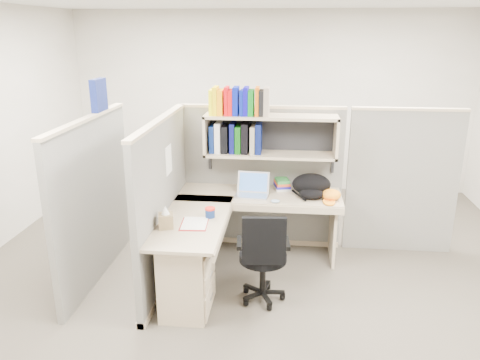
# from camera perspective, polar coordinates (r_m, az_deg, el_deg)

# --- Properties ---
(ground) EXTENTS (6.00, 6.00, 0.00)m
(ground) POSITION_cam_1_polar(r_m,az_deg,el_deg) (4.81, 1.83, -12.22)
(ground) COLOR #37322A
(ground) RESTS_ON ground
(room_shell) EXTENTS (6.00, 6.00, 6.00)m
(room_shell) POSITION_cam_1_polar(r_m,az_deg,el_deg) (4.24, 2.05, 7.10)
(room_shell) COLOR #B2ADA1
(room_shell) RESTS_ON ground
(cubicle) EXTENTS (3.79, 1.84, 1.95)m
(cubicle) POSITION_cam_1_polar(r_m,az_deg,el_deg) (4.89, -1.97, -0.04)
(cubicle) COLOR #5D5D58
(cubicle) RESTS_ON ground
(desk) EXTENTS (1.74, 1.75, 0.73)m
(desk) POSITION_cam_1_polar(r_m,az_deg,el_deg) (4.40, -3.77, -8.83)
(desk) COLOR tan
(desk) RESTS_ON ground
(laptop) EXTENTS (0.37, 0.37, 0.25)m
(laptop) POSITION_cam_1_polar(r_m,az_deg,el_deg) (4.91, 1.44, -0.64)
(laptop) COLOR silver
(laptop) RESTS_ON desk
(backpack) EXTENTS (0.44, 0.36, 0.24)m
(backpack) POSITION_cam_1_polar(r_m,az_deg,el_deg) (4.95, 8.72, -0.74)
(backpack) COLOR black
(backpack) RESTS_ON desk
(orange_cap) EXTENTS (0.25, 0.27, 0.11)m
(orange_cap) POSITION_cam_1_polar(r_m,az_deg,el_deg) (4.92, 11.07, -1.76)
(orange_cap) COLOR orange
(orange_cap) RESTS_ON desk
(snack_canister) EXTENTS (0.10, 0.10, 0.09)m
(snack_canister) POSITION_cam_1_polar(r_m,az_deg,el_deg) (4.40, -3.67, -3.96)
(snack_canister) COLOR navy
(snack_canister) RESTS_ON desk
(tissue_box) EXTENTS (0.16, 0.16, 0.20)m
(tissue_box) POSITION_cam_1_polar(r_m,az_deg,el_deg) (4.20, -9.05, -4.46)
(tissue_box) COLOR #8B754F
(tissue_box) RESTS_ON desk
(mouse) EXTENTS (0.10, 0.08, 0.04)m
(mouse) POSITION_cam_1_polar(r_m,az_deg,el_deg) (4.77, 4.32, -2.58)
(mouse) COLOR #90AECD
(mouse) RESTS_ON desk
(paper_cup) EXTENTS (0.09, 0.09, 0.11)m
(paper_cup) POSITION_cam_1_polar(r_m,az_deg,el_deg) (5.14, 2.49, -0.60)
(paper_cup) COLOR white
(paper_cup) RESTS_ON desk
(book_stack) EXTENTS (0.21, 0.25, 0.11)m
(book_stack) POSITION_cam_1_polar(r_m,az_deg,el_deg) (5.19, 5.15, -0.47)
(book_stack) COLOR gray
(book_stack) RESTS_ON desk
(loose_paper) EXTENTS (0.24, 0.31, 0.00)m
(loose_paper) POSITION_cam_1_polar(r_m,az_deg,el_deg) (4.29, -5.55, -5.26)
(loose_paper) COLOR white
(loose_paper) RESTS_ON desk
(task_chair) EXTENTS (0.49, 0.45, 0.91)m
(task_chair) POSITION_cam_1_polar(r_m,az_deg,el_deg) (4.33, 2.81, -11.02)
(task_chair) COLOR black
(task_chair) RESTS_ON ground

